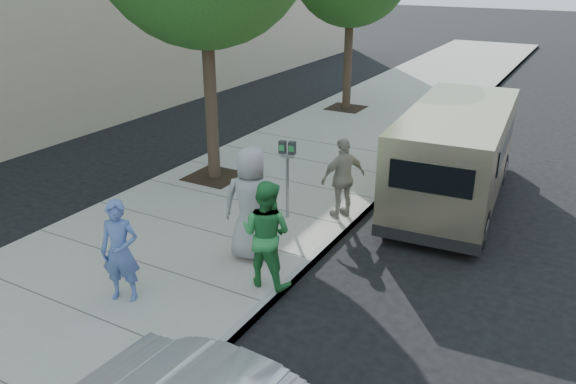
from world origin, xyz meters
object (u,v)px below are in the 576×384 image
object	(u,v)px
parking_meter	(287,163)
person_striped_polo	(343,178)
person_officer	(120,251)
person_green_shirt	(266,234)
van	(456,154)
person_gray_shirt	(252,203)

from	to	relation	value
parking_meter	person_striped_polo	distance (m)	1.13
person_officer	person_green_shirt	size ratio (longest dim) A/B	0.92
person_officer	parking_meter	bearing A→B (deg)	55.68
van	person_gray_shirt	size ratio (longest dim) A/B	2.91
parking_meter	person_gray_shirt	bearing A→B (deg)	-93.54
person_gray_shirt	person_striped_polo	distance (m)	2.34
parking_meter	person_green_shirt	world-z (taller)	person_green_shirt
person_green_shirt	person_gray_shirt	size ratio (longest dim) A/B	0.87
parking_meter	person_green_shirt	xyz separation A→B (m)	(0.92, -2.29, -0.27)
person_gray_shirt	person_striped_polo	size ratio (longest dim) A/B	1.21
van	person_officer	xyz separation A→B (m)	(-3.25, -6.38, -0.16)
person_green_shirt	person_officer	bearing A→B (deg)	37.93
parking_meter	person_gray_shirt	distance (m)	1.69
parking_meter	van	size ratio (longest dim) A/B	0.27
van	parking_meter	bearing A→B (deg)	-137.57
van	person_gray_shirt	distance (m)	4.91
person_green_shirt	person_striped_polo	xyz separation A→B (m)	(0.00, 2.86, -0.04)
parking_meter	person_green_shirt	bearing A→B (deg)	-80.63
van	person_green_shirt	bearing A→B (deg)	-112.25
parking_meter	person_striped_polo	xyz separation A→B (m)	(0.92, 0.58, -0.32)
person_officer	person_striped_polo	bearing A→B (deg)	45.71
parking_meter	person_gray_shirt	world-z (taller)	person_gray_shirt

